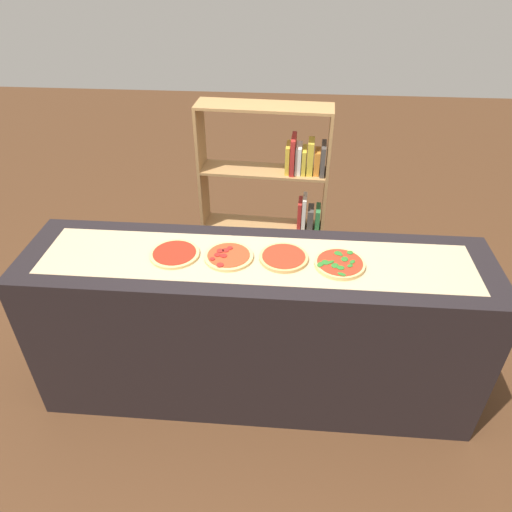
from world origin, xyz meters
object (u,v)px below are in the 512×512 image
pizza_plain_0 (175,254)px  pizza_plain_2 (284,257)px  pizza_spinach_3 (340,264)px  bookshelf (279,205)px  pizza_pepperoni_1 (228,256)px

pizza_plain_0 → pizza_plain_2: 0.54m
pizza_spinach_3 → bookshelf: bearing=106.1°
pizza_plain_0 → pizza_pepperoni_1: pizza_pepperoni_1 is taller
pizza_plain_2 → pizza_pepperoni_1: bearing=-178.0°
bookshelf → pizza_spinach_3: bearing=-73.9°
pizza_pepperoni_1 → bookshelf: bookshelf is taller
pizza_plain_0 → pizza_plain_2: pizza_plain_2 is taller
pizza_pepperoni_1 → bookshelf: (0.22, 1.10, -0.32)m
pizza_plain_2 → bookshelf: (-0.05, 1.09, -0.32)m
pizza_plain_2 → bookshelf: size_ratio=0.18×
pizza_plain_0 → bookshelf: size_ratio=0.18×
pizza_plain_0 → pizza_pepperoni_1: bearing=0.0°
pizza_plain_2 → pizza_spinach_3: 0.27m
pizza_plain_0 → pizza_plain_2: size_ratio=1.02×
pizza_plain_0 → pizza_plain_2: bearing=1.0°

